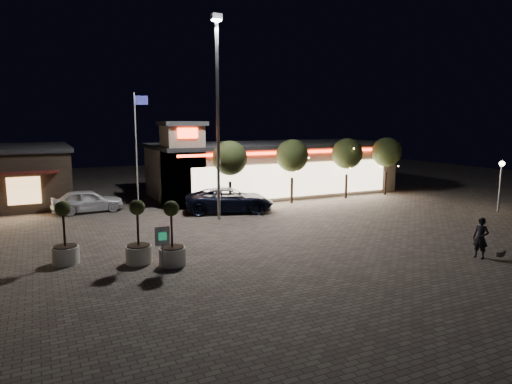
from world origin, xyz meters
name	(u,v)px	position (x,y,z in m)	size (l,w,h in m)	color
ground	(241,258)	(0.00, 0.00, 0.00)	(90.00, 90.00, 0.00)	#6D6358
retail_building	(269,168)	(9.51, 15.82, 2.21)	(20.40, 8.40, 6.10)	gray
floodlight_pole	(218,106)	(2.00, 8.00, 7.02)	(0.60, 0.40, 12.38)	gray
flagpole	(137,142)	(-1.90, 13.00, 4.74)	(0.95, 0.10, 8.00)	white
lamp_post_east	(501,176)	(20.00, 2.00, 2.46)	(0.36, 0.36, 3.48)	gray
string_tree_a	(230,158)	(4.00, 11.00, 3.56)	(2.42, 2.42, 4.79)	#332319
string_tree_b	(292,156)	(9.00, 11.00, 3.56)	(2.42, 2.42, 4.79)	#332319
string_tree_c	(347,154)	(14.00, 11.00, 3.56)	(2.42, 2.42, 4.79)	#332319
string_tree_d	(387,152)	(18.00, 11.00, 3.56)	(2.42, 2.42, 4.79)	#332319
pickup_truck	(229,200)	(3.49, 9.90, 0.83)	(2.75, 5.96, 1.66)	black
white_sedan	(87,201)	(-5.21, 14.00, 0.79)	(1.86, 4.62, 1.57)	silver
pedestrian	(481,238)	(9.71, -4.72, 0.93)	(0.68, 0.45, 1.87)	black
dog	(502,253)	(10.43, -5.29, 0.28)	(0.54, 0.22, 0.29)	#59514C
planter_left	(65,244)	(-7.23, 2.54, 0.86)	(1.13, 1.13, 2.78)	silver
planter_mid	(172,245)	(-3.09, 0.35, 0.87)	(1.15, 1.15, 2.82)	silver
planter_right	(138,244)	(-4.34, 1.27, 0.87)	(1.14, 1.14, 2.81)	silver
valet_sign	(162,240)	(-3.63, -0.16, 1.29)	(0.61, 0.15, 1.85)	gray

